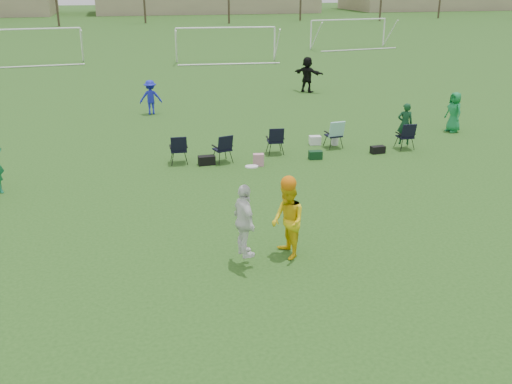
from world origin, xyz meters
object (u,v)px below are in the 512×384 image
object	(u,v)px
fielder_black	(307,74)
goal_left	(28,36)
center_contest	(271,220)
goal_right	(349,25)
fielder_green_far	(454,112)
goal_mid	(226,34)
fielder_blue	(151,97)

from	to	relation	value
fielder_black	goal_left	distance (m)	22.04
center_contest	goal_right	size ratio (longest dim) A/B	0.31
fielder_green_far	goal_mid	distance (m)	23.11
fielder_green_far	goal_left	bearing A→B (deg)	-151.72
fielder_green_far	center_contest	distance (m)	13.52
fielder_green_far	fielder_black	xyz separation A→B (m)	(-3.10, 9.46, 0.14)
goal_left	fielder_black	bearing A→B (deg)	-48.08
fielder_blue	goal_left	xyz separation A→B (m)	(-7.54, 18.54, 1.16)
fielder_green_far	goal_mid	world-z (taller)	goal_mid
fielder_black	center_contest	bearing A→B (deg)	119.31
fielder_blue	goal_left	bearing A→B (deg)	-66.29
fielder_black	goal_left	size ratio (longest dim) A/B	0.26
fielder_black	goal_mid	world-z (taller)	goal_mid
fielder_blue	goal_left	distance (m)	20.05
fielder_green_far	center_contest	size ratio (longest dim) A/B	0.71
fielder_green_far	fielder_black	distance (m)	9.95
center_contest	fielder_black	bearing A→B (deg)	69.88
goal_mid	fielder_black	bearing A→B (deg)	-76.93
goal_left	center_contest	bearing A→B (deg)	-79.63
fielder_blue	goal_right	distance (m)	29.16
goal_right	fielder_green_far	bearing A→B (deg)	-111.47
fielder_blue	center_contest	bearing A→B (deg)	98.04
fielder_black	goal_right	size ratio (longest dim) A/B	0.26
center_contest	goal_right	bearing A→B (deg)	66.03
goal_left	goal_mid	world-z (taller)	same
goal_left	goal_mid	bearing A→B (deg)	-13.13
fielder_green_far	center_contest	bearing A→B (deg)	-57.02
fielder_black	goal_right	xyz separation A→B (m)	(9.92, 19.04, 0.98)
goal_left	fielder_blue	bearing A→B (deg)	-72.87
fielder_black	fielder_blue	bearing A→B (deg)	71.74
fielder_green_far	fielder_blue	bearing A→B (deg)	-126.87
goal_right	fielder_blue	bearing A→B (deg)	-137.31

